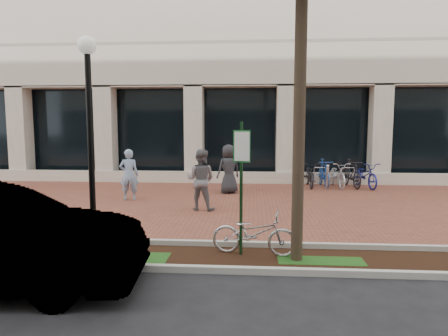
# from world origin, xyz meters

# --- Properties ---
(ground) EXTENTS (120.00, 120.00, 0.00)m
(ground) POSITION_xyz_m (0.00, 0.00, 0.00)
(ground) COLOR black
(ground) RESTS_ON ground
(brick_plaza) EXTENTS (40.00, 9.00, 0.01)m
(brick_plaza) POSITION_xyz_m (0.00, 0.00, 0.01)
(brick_plaza) COLOR brown
(brick_plaza) RESTS_ON ground
(planting_strip) EXTENTS (40.00, 1.50, 0.01)m
(planting_strip) POSITION_xyz_m (0.00, -5.25, 0.01)
(planting_strip) COLOR black
(planting_strip) RESTS_ON ground
(curb_plaza_side) EXTENTS (40.00, 0.12, 0.12)m
(curb_plaza_side) POSITION_xyz_m (0.00, -4.50, 0.06)
(curb_plaza_side) COLOR #B7B7AD
(curb_plaza_side) RESTS_ON ground
(curb_street_side) EXTENTS (40.00, 0.12, 0.12)m
(curb_street_side) POSITION_xyz_m (0.00, -6.00, 0.06)
(curb_street_side) COLOR #B7B7AD
(curb_street_side) RESTS_ON ground
(parking_sign) EXTENTS (0.34, 0.07, 2.61)m
(parking_sign) POSITION_xyz_m (0.37, -5.01, 1.65)
(parking_sign) COLOR #14381A
(parking_sign) RESTS_ON ground
(lamppost) EXTENTS (0.36, 0.36, 4.27)m
(lamppost) POSITION_xyz_m (-2.65, -4.88, 2.41)
(lamppost) COLOR black
(lamppost) RESTS_ON ground
(locked_bicycle) EXTENTS (1.75, 0.84, 0.88)m
(locked_bicycle) POSITION_xyz_m (0.63, -4.99, 0.44)
(locked_bicycle) COLOR silver
(locked_bicycle) RESTS_ON ground
(pedestrian_left) EXTENTS (0.69, 0.52, 1.73)m
(pedestrian_left) POSITION_xyz_m (-3.56, 0.39, 0.87)
(pedestrian_left) COLOR #84A2C5
(pedestrian_left) RESTS_ON ground
(pedestrian_mid) EXTENTS (1.00, 0.84, 1.83)m
(pedestrian_mid) POSITION_xyz_m (-0.95, -0.95, 0.91)
(pedestrian_mid) COLOR slate
(pedestrian_mid) RESTS_ON ground
(pedestrian_right) EXTENTS (1.06, 0.94, 1.82)m
(pedestrian_right) POSITION_xyz_m (-0.29, 1.94, 0.91)
(pedestrian_right) COLOR #28282D
(pedestrian_right) RESTS_ON ground
(bollard) EXTENTS (0.12, 0.12, 1.00)m
(bollard) POSITION_xyz_m (3.49, 2.96, 0.51)
(bollard) COLOR #B8B7BC
(bollard) RESTS_ON ground
(bike_rack_cluster) EXTENTS (3.08, 2.06, 1.14)m
(bike_rack_cluster) POSITION_xyz_m (4.01, 3.67, 0.54)
(bike_rack_cluster) COLOR black
(bike_rack_cluster) RESTS_ON ground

